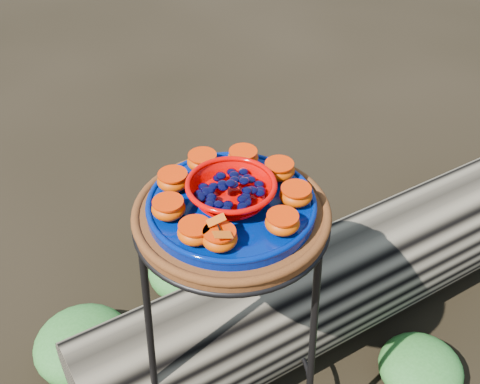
{
  "coord_description": "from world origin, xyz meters",
  "views": [
    {
      "loc": [
        0.03,
        -0.91,
        1.52
      ],
      "look_at": [
        0.02,
        0.0,
        0.78
      ],
      "focal_mm": 45.0,
      "sensor_mm": 36.0,
      "label": 1
    }
  ],
  "objects_px": {
    "red_bowl": "(231,192)",
    "driftwood_log": "(359,270)",
    "cobalt_plate": "(231,206)",
    "plant_stand": "(233,331)",
    "terracotta_saucer": "(232,216)"
  },
  "relations": [
    {
      "from": "cobalt_plate",
      "to": "driftwood_log",
      "type": "relative_size",
      "value": 0.19
    },
    {
      "from": "red_bowl",
      "to": "driftwood_log",
      "type": "bearing_deg",
      "value": 45.01
    },
    {
      "from": "plant_stand",
      "to": "terracotta_saucer",
      "type": "height_order",
      "value": "terracotta_saucer"
    },
    {
      "from": "cobalt_plate",
      "to": "driftwood_log",
      "type": "xyz_separation_m",
      "value": [
        0.38,
        0.38,
        -0.58
      ]
    },
    {
      "from": "plant_stand",
      "to": "cobalt_plate",
      "type": "distance_m",
      "value": 0.39
    },
    {
      "from": "red_bowl",
      "to": "driftwood_log",
      "type": "distance_m",
      "value": 0.81
    },
    {
      "from": "plant_stand",
      "to": "driftwood_log",
      "type": "relative_size",
      "value": 0.39
    },
    {
      "from": "terracotta_saucer",
      "to": "red_bowl",
      "type": "distance_m",
      "value": 0.06
    },
    {
      "from": "cobalt_plate",
      "to": "driftwood_log",
      "type": "bearing_deg",
      "value": 45.01
    },
    {
      "from": "driftwood_log",
      "to": "plant_stand",
      "type": "bearing_deg",
      "value": -134.99
    },
    {
      "from": "plant_stand",
      "to": "red_bowl",
      "type": "distance_m",
      "value": 0.43
    },
    {
      "from": "terracotta_saucer",
      "to": "red_bowl",
      "type": "height_order",
      "value": "red_bowl"
    },
    {
      "from": "plant_stand",
      "to": "cobalt_plate",
      "type": "relative_size",
      "value": 2.07
    },
    {
      "from": "cobalt_plate",
      "to": "red_bowl",
      "type": "bearing_deg",
      "value": 0.0
    },
    {
      "from": "red_bowl",
      "to": "cobalt_plate",
      "type": "bearing_deg",
      "value": 0.0
    }
  ]
}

